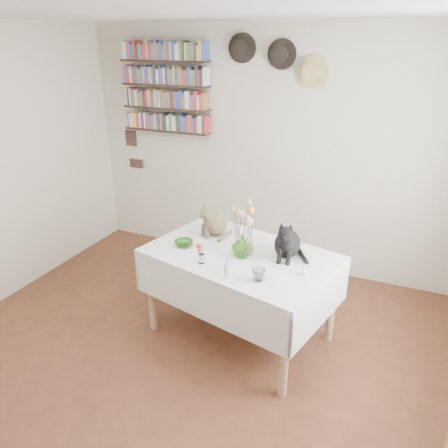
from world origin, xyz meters
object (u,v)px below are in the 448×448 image
at_px(tabby_cat, 216,218).
at_px(black_cat, 288,237).
at_px(dining_table, 240,274).
at_px(flower_vase, 242,246).
at_px(bookshelf_unit, 166,89).

height_order(tabby_cat, black_cat, black_cat).
bearing_deg(tabby_cat, dining_table, -7.30).
height_order(flower_vase, bookshelf_unit, bookshelf_unit).
bearing_deg(tabby_cat, flower_vase, -8.49).
relative_size(tabby_cat, flower_vase, 1.69).
bearing_deg(tabby_cat, bookshelf_unit, 166.15).
distance_m(tabby_cat, bookshelf_unit, 1.76).
height_order(black_cat, flower_vase, black_cat).
bearing_deg(black_cat, flower_vase, -162.53).
distance_m(dining_table, bookshelf_unit, 2.29).
bearing_deg(tabby_cat, black_cat, 17.69).
bearing_deg(black_cat, dining_table, -168.73).
distance_m(black_cat, bookshelf_unit, 2.30).
relative_size(black_cat, bookshelf_unit, 0.33).
height_order(dining_table, black_cat, black_cat).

